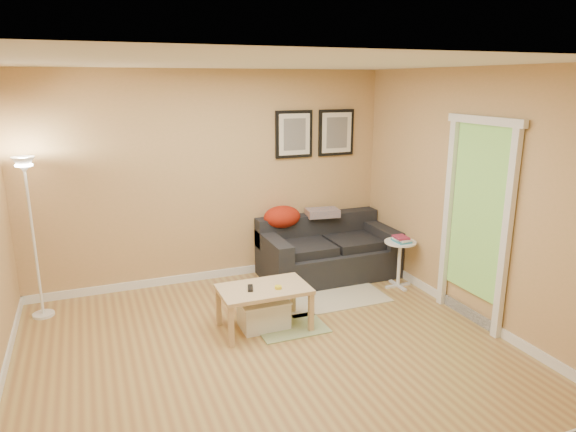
{
  "coord_description": "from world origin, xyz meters",
  "views": [
    {
      "loc": [
        -1.43,
        -4.11,
        2.46
      ],
      "look_at": [
        0.55,
        0.85,
        1.05
      ],
      "focal_mm": 32.02,
      "sensor_mm": 36.0,
      "label": 1
    }
  ],
  "objects_px": {
    "storage_bin": "(264,313)",
    "floor_lamp": "(34,243)",
    "sofa": "(328,248)",
    "coffee_table": "(264,308)",
    "side_table": "(399,264)",
    "book_stack": "(401,239)"
  },
  "relations": [
    {
      "from": "sofa",
      "to": "floor_lamp",
      "type": "xyz_separation_m",
      "value": [
        -3.38,
        0.07,
        0.45
      ]
    },
    {
      "from": "storage_bin",
      "to": "book_stack",
      "type": "height_order",
      "value": "book_stack"
    },
    {
      "from": "sofa",
      "to": "floor_lamp",
      "type": "relative_size",
      "value": 0.98
    },
    {
      "from": "storage_bin",
      "to": "side_table",
      "type": "distance_m",
      "value": 1.94
    },
    {
      "from": "sofa",
      "to": "side_table",
      "type": "distance_m",
      "value": 0.92
    },
    {
      "from": "side_table",
      "to": "book_stack",
      "type": "relative_size",
      "value": 2.66
    },
    {
      "from": "floor_lamp",
      "to": "storage_bin",
      "type": "bearing_deg",
      "value": -27.93
    },
    {
      "from": "sofa",
      "to": "book_stack",
      "type": "relative_size",
      "value": 7.73
    },
    {
      "from": "sofa",
      "to": "storage_bin",
      "type": "height_order",
      "value": "sofa"
    },
    {
      "from": "coffee_table",
      "to": "floor_lamp",
      "type": "distance_m",
      "value": 2.49
    },
    {
      "from": "storage_bin",
      "to": "floor_lamp",
      "type": "height_order",
      "value": "floor_lamp"
    },
    {
      "from": "storage_bin",
      "to": "sofa",
      "type": "bearing_deg",
      "value": 40.3
    },
    {
      "from": "storage_bin",
      "to": "floor_lamp",
      "type": "xyz_separation_m",
      "value": [
        -2.13,
        1.13,
        0.67
      ]
    },
    {
      "from": "storage_bin",
      "to": "side_table",
      "type": "xyz_separation_m",
      "value": [
        1.89,
        0.4,
        0.14
      ]
    },
    {
      "from": "sofa",
      "to": "side_table",
      "type": "height_order",
      "value": "sofa"
    },
    {
      "from": "book_stack",
      "to": "floor_lamp",
      "type": "relative_size",
      "value": 0.13
    },
    {
      "from": "sofa",
      "to": "storage_bin",
      "type": "distance_m",
      "value": 1.65
    },
    {
      "from": "side_table",
      "to": "book_stack",
      "type": "bearing_deg",
      "value": -86.49
    },
    {
      "from": "sofa",
      "to": "floor_lamp",
      "type": "height_order",
      "value": "floor_lamp"
    },
    {
      "from": "floor_lamp",
      "to": "sofa",
      "type": "bearing_deg",
      "value": -1.17
    },
    {
      "from": "coffee_table",
      "to": "side_table",
      "type": "distance_m",
      "value": 1.95
    },
    {
      "from": "side_table",
      "to": "floor_lamp",
      "type": "relative_size",
      "value": 0.34
    }
  ]
}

